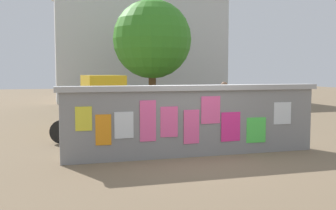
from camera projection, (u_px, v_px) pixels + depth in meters
The scene contains 10 objects.
ground at pixel (130, 118), 17.08m from camera, with size 60.00×60.00×0.00m, color #7A664C.
poster_wall at pixel (194, 120), 9.35m from camera, with size 6.33×0.42×1.66m.
auto_rickshaw_truck at pixel (132, 103), 13.71m from camera, with size 3.75×1.92×1.85m.
motorcycle at pixel (175, 129), 10.50m from camera, with size 1.89×0.61×0.87m.
bicycle_near at pixel (237, 126), 11.91m from camera, with size 1.66×0.58×0.95m.
bicycle_far at pixel (81, 130), 10.98m from camera, with size 1.70×0.44×0.95m.
person_walking at pixel (111, 112), 9.83m from camera, with size 0.38×0.38×1.62m.
person_bystander at pixel (224, 100), 14.10m from camera, with size 0.42×0.42×1.62m.
tree_roadside at pixel (152, 39), 20.17m from camera, with size 3.97×3.97×5.58m.
building_background at pixel (140, 46), 27.32m from camera, with size 11.47×4.72×7.32m.
Camera 1 is at (-3.20, -8.74, 1.99)m, focal length 42.74 mm.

